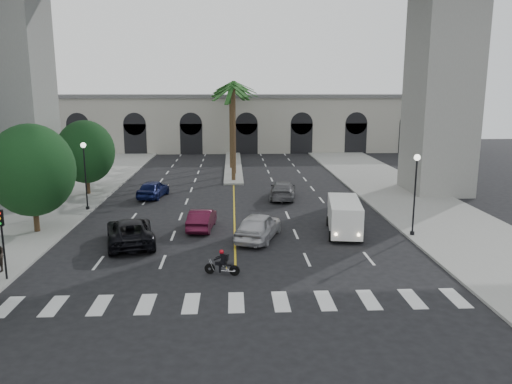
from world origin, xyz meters
name	(u,v)px	position (x,y,z in m)	size (l,w,h in m)	color
ground	(236,289)	(0.00, 0.00, 0.00)	(140.00, 140.00, 0.00)	black
sidewalk_left	(36,214)	(-15.00, 15.00, 0.07)	(8.00, 100.00, 0.15)	gray
sidewalk_right	(426,209)	(15.00, 15.00, 0.07)	(8.00, 100.00, 0.15)	gray
median	(233,166)	(0.00, 38.00, 0.10)	(2.00, 24.00, 0.20)	gray
pier_building	(233,122)	(0.00, 55.00, 4.27)	(71.00, 10.50, 8.50)	#B4B1A1
palm_a	(233,91)	(0.00, 28.00, 9.10)	(3.20, 3.20, 10.30)	#47331E
palm_b	(234,88)	(0.10, 32.00, 9.37)	(3.20, 3.20, 10.60)	#47331E
palm_c	(231,92)	(-0.20, 36.00, 8.91)	(3.20, 3.20, 10.10)	#47331E
palm_d	(234,86)	(0.15, 40.00, 9.65)	(3.20, 3.20, 10.90)	#47331E
palm_e	(232,90)	(-0.10, 44.00, 9.19)	(3.20, 3.20, 10.40)	#47331E
palm_f	(234,88)	(0.20, 48.00, 9.46)	(3.20, 3.20, 10.70)	#47331E
street_tree_mid	(32,170)	(-13.00, 10.00, 4.21)	(5.44, 5.44, 7.21)	#382616
street_tree_far	(86,152)	(-13.00, 22.00, 3.90)	(5.04, 5.04, 6.68)	#382616
lamp_post_left_far	(85,170)	(-11.40, 16.00, 3.22)	(0.40, 0.40, 5.35)	black
lamp_post_right	(415,188)	(11.40, 8.00, 3.22)	(0.40, 0.40, 5.35)	black
traffic_signal_far	(2,233)	(-11.30, 1.50, 2.51)	(0.25, 0.18, 3.65)	black
motorcycle_rider	(223,263)	(-0.63, 1.92, 0.61)	(1.82, 0.64, 1.34)	black
car_a	(259,226)	(1.50, 7.97, 0.86)	(2.04, 5.06, 1.72)	#BCBBC1
car_b	(202,219)	(-2.21, 10.48, 0.70)	(1.48, 4.25, 1.40)	#440D22
car_c	(130,231)	(-6.40, 7.34, 0.81)	(2.67, 5.80, 1.61)	black
car_d	(283,190)	(4.22, 19.78, 0.76)	(2.12, 5.22, 1.52)	#5A5A5F
car_e	(153,189)	(-7.05, 20.73, 0.77)	(1.82, 4.51, 1.54)	#10184D
cargo_van	(344,216)	(7.16, 8.87, 1.23)	(2.71, 5.43, 2.22)	white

